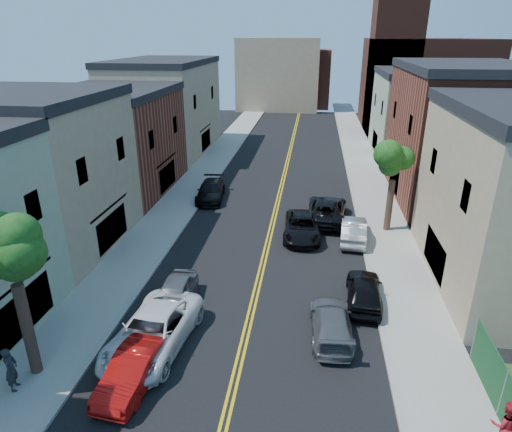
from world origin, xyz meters
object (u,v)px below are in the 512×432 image
(pedestrian_right, at_px, (504,425))
(grey_car_left, at_px, (175,295))
(black_car_right, at_px, (364,290))
(pedestrian_left, at_px, (11,369))
(red_sedan, at_px, (134,369))
(grey_car_right, at_px, (331,322))
(black_suv_lane, at_px, (302,227))
(white_pickup, at_px, (153,332))
(black_car_left, at_px, (211,191))
(silver_car_right, at_px, (354,230))
(dark_car_right_far, at_px, (326,210))

(pedestrian_right, bearing_deg, grey_car_left, -22.10)
(black_car_right, bearing_deg, pedestrian_right, 117.41)
(black_car_right, bearing_deg, pedestrian_left, 33.38)
(red_sedan, height_order, black_car_right, black_car_right)
(grey_car_right, relative_size, black_suv_lane, 0.87)
(white_pickup, distance_m, black_car_right, 10.43)
(black_suv_lane, xyz_separation_m, pedestrian_left, (-10.31, -15.36, 0.34))
(black_car_right, xyz_separation_m, pedestrian_left, (-13.65, -7.83, 0.33))
(grey_car_right, height_order, black_car_right, black_car_right)
(grey_car_left, xyz_separation_m, black_car_left, (-1.70, 15.45, 0.02))
(white_pickup, xyz_separation_m, pedestrian_left, (-4.35, -3.12, 0.23))
(black_car_left, bearing_deg, silver_car_right, -35.54)
(silver_car_right, distance_m, pedestrian_right, 15.94)
(dark_car_right_far, relative_size, black_suv_lane, 1.14)
(dark_car_right_far, bearing_deg, silver_car_right, 122.44)
(silver_car_right, bearing_deg, dark_car_right_far, -57.43)
(grey_car_right, bearing_deg, black_car_right, -123.71)
(silver_car_right, bearing_deg, white_pickup, 56.91)
(grey_car_right, height_order, black_suv_lane, black_suv_lane)
(black_car_right, relative_size, dark_car_right_far, 0.72)
(grey_car_right, distance_m, black_car_right, 3.28)
(black_car_right, relative_size, pedestrian_right, 2.42)
(red_sedan, bearing_deg, silver_car_right, 63.13)
(black_car_left, distance_m, grey_car_right, 19.06)
(silver_car_right, relative_size, black_suv_lane, 0.87)
(pedestrian_left, xyz_separation_m, pedestrian_right, (17.25, -0.31, -0.02))
(dark_car_right_far, bearing_deg, grey_car_right, 94.31)
(white_pickup, xyz_separation_m, black_car_right, (9.30, 4.71, -0.09))
(black_car_left, bearing_deg, dark_car_right_far, -24.50)
(black_car_left, bearing_deg, black_suv_lane, -44.63)
(white_pickup, relative_size, grey_car_right, 1.32)
(silver_car_right, bearing_deg, pedestrian_right, 107.50)
(black_car_right, height_order, black_suv_lane, black_car_right)
(white_pickup, bearing_deg, grey_car_left, 96.49)
(grey_car_right, bearing_deg, silver_car_right, -101.96)
(white_pickup, distance_m, pedestrian_right, 13.35)
(black_suv_lane, relative_size, pedestrian_left, 2.85)
(black_car_left, relative_size, pedestrian_left, 2.77)
(black_car_left, bearing_deg, pedestrian_right, -61.59)
(black_car_left, distance_m, black_car_right, 17.67)
(grey_car_left, xyz_separation_m, black_car_right, (9.30, 1.62, 0.02))
(white_pickup, xyz_separation_m, black_car_left, (-1.70, 18.54, -0.09))
(grey_car_left, bearing_deg, grey_car_right, -9.80)
(grey_car_left, height_order, dark_car_right_far, dark_car_right_far)
(black_car_right, bearing_deg, grey_car_right, 62.33)
(red_sedan, distance_m, pedestrian_right, 12.97)
(red_sedan, height_order, grey_car_left, grey_car_left)
(black_car_right, distance_m, pedestrian_right, 8.90)
(black_car_left, xyz_separation_m, black_suv_lane, (7.66, -6.30, -0.01))
(pedestrian_left, bearing_deg, silver_car_right, -58.89)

